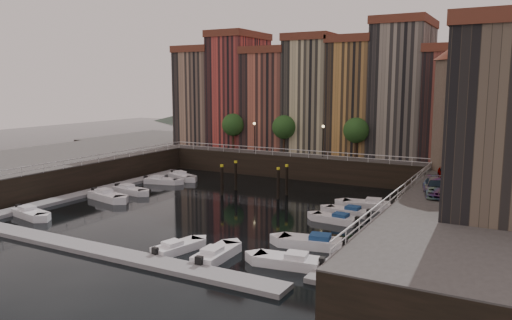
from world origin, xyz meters
The scene contains 29 objects.
ground centered at (0.00, 0.00, 0.00)m, with size 200.00×200.00×0.00m, color black.
quay_far centered at (0.00, 26.00, 1.50)m, with size 80.00×20.00×3.00m, color black.
quay_left centered at (-28.00, -2.00, 1.50)m, with size 20.00×36.00×3.00m, color black.
dock_left centered at (-16.20, -1.00, 0.17)m, with size 2.00×28.00×0.35m, color gray.
dock_right centered at (16.20, -1.00, 0.17)m, with size 2.00×28.00×0.35m, color gray.
dock_near centered at (0.00, -17.00, 0.17)m, with size 30.00×2.00×0.35m, color gray.
mountains centered at (1.72, 110.00, 7.92)m, with size 145.00×100.00×18.00m.
far_terrace centered at (3.31, 23.50, 10.95)m, with size 48.70×10.30×17.50m.
corner_tower centered at (20.00, 14.50, 10.19)m, with size 5.20×5.20×13.80m.
promenade_trees centered at (-1.33, 18.20, 6.58)m, with size 21.20×3.20×5.20m.
street_lamps centered at (-1.00, 17.20, 5.90)m, with size 10.36×0.36×4.18m.
railings centered at (0.00, 4.88, 3.79)m, with size 36.08×34.04×0.52m.
gangway centered at (17.10, 10.00, 1.92)m, with size 2.78×8.32×3.73m.
mooring_pilings centered at (0.45, 5.67, 1.65)m, with size 6.76×3.89×3.78m.
boat_left_0 centered at (-13.45, -12.83, 0.36)m, with size 4.77×2.47×1.07m.
boat_left_1 centered at (-12.38, -4.15, 0.40)m, with size 5.36×2.90×1.20m.
boat_left_2 centered at (-12.44, -0.55, 0.36)m, with size 4.71×2.18×1.06m.
boat_left_3 centered at (-13.04, 5.69, 0.35)m, with size 4.63×2.61×1.04m.
boat_left_4 centered at (-12.44, 9.17, 0.37)m, with size 4.84×3.26×1.10m.
boat_right_0 centered at (13.23, -12.80, 0.38)m, with size 4.95×2.37×1.11m.
boat_right_1 centered at (13.13, -8.29, 0.40)m, with size 5.24×2.70×1.17m.
boat_right_2 centered at (12.31, -0.84, 0.33)m, with size 4.36×1.88×0.99m.
boat_right_3 centered at (12.45, 2.22, 0.33)m, with size 4.35×1.80×0.99m.
boat_right_4 centered at (13.41, 5.57, 0.39)m, with size 5.12×2.61×1.15m.
boat_near_2 centered at (4.64, -14.03, 0.33)m, with size 2.43×4.42×0.99m.
boat_near_3 centered at (8.04, -14.00, 0.36)m, with size 1.86×4.71×1.07m.
car_a centered at (20.70, 7.40, 3.76)m, with size 1.80×4.48×1.53m, color gray.
car_b centered at (21.05, 5.55, 3.80)m, with size 1.70×4.86×1.60m, color gray.
car_c centered at (20.47, 0.66, 3.69)m, with size 1.93×4.74×1.37m, color gray.
Camera 1 is at (26.81, -42.45, 12.31)m, focal length 35.00 mm.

